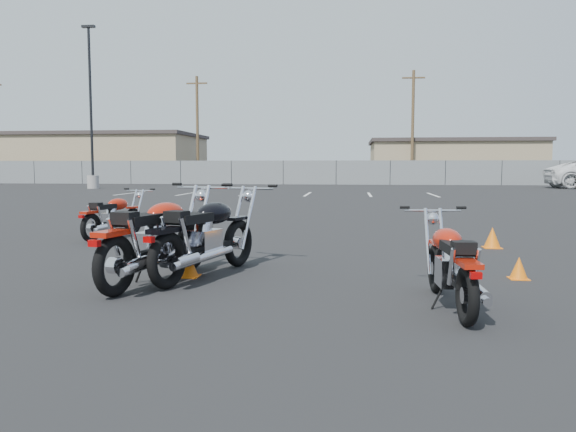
# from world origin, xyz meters

# --- Properties ---
(ground) EXTENTS (120.00, 120.00, 0.00)m
(ground) POSITION_xyz_m (0.00, 0.00, 0.00)
(ground) COLOR black
(ground) RESTS_ON ground
(motorcycle_front_red) EXTENTS (0.82, 1.86, 0.91)m
(motorcycle_front_red) POSITION_xyz_m (-3.37, 2.80, 0.42)
(motorcycle_front_red) COLOR black
(motorcycle_front_red) RESTS_ON ground
(motorcycle_second_black) EXTENTS (1.19, 2.24, 1.11)m
(motorcycle_second_black) POSITION_xyz_m (-0.66, -0.65, 0.51)
(motorcycle_second_black) COLOR black
(motorcycle_second_black) RESTS_ON ground
(motorcycle_third_red) EXTENTS (1.04, 2.30, 1.13)m
(motorcycle_third_red) POSITION_xyz_m (-1.15, -1.03, 0.52)
(motorcycle_third_red) COLOR black
(motorcycle_third_red) RESTS_ON ground
(motorcycle_rear_red) EXTENTS (0.72, 1.88, 0.92)m
(motorcycle_rear_red) POSITION_xyz_m (2.05, -1.86, 0.42)
(motorcycle_rear_red) COLOR black
(motorcycle_rear_red) RESTS_ON ground
(training_cone_near) EXTENTS (0.29, 0.29, 0.35)m
(training_cone_near) POSITION_xyz_m (3.44, 2.28, 0.17)
(training_cone_near) COLOR orange
(training_cone_near) RESTS_ON ground
(training_cone_far) EXTENTS (0.23, 0.23, 0.27)m
(training_cone_far) POSITION_xyz_m (3.11, -0.36, 0.13)
(training_cone_far) COLOR orange
(training_cone_far) RESTS_ON ground
(training_cone_extra) EXTENTS (0.27, 0.27, 0.32)m
(training_cone_extra) POSITION_xyz_m (-0.90, -0.67, 0.16)
(training_cone_extra) COLOR orange
(training_cone_extra) RESTS_ON ground
(light_pole_west) EXTENTS (0.80, 0.70, 9.81)m
(light_pole_west) POSITION_xyz_m (-14.68, 25.71, 2.52)
(light_pole_west) COLOR #9B9792
(light_pole_west) RESTS_ON ground
(chainlink_fence) EXTENTS (80.06, 0.06, 1.80)m
(chainlink_fence) POSITION_xyz_m (-0.00, 35.00, 0.90)
(chainlink_fence) COLOR slate
(chainlink_fence) RESTS_ON ground
(tan_building_west) EXTENTS (18.40, 10.40, 4.30)m
(tan_building_west) POSITION_xyz_m (-22.00, 42.00, 2.16)
(tan_building_west) COLOR #9D8965
(tan_building_west) RESTS_ON ground
(tan_building_east) EXTENTS (14.40, 9.40, 3.70)m
(tan_building_east) POSITION_xyz_m (10.00, 44.00, 1.86)
(tan_building_east) COLOR #9D8965
(tan_building_east) RESTS_ON ground
(utility_pole_b) EXTENTS (1.80, 0.24, 9.00)m
(utility_pole_b) POSITION_xyz_m (-12.00, 40.00, 4.69)
(utility_pole_b) COLOR #4F3B24
(utility_pole_b) RESTS_ON ground
(utility_pole_c) EXTENTS (1.80, 0.24, 9.00)m
(utility_pole_c) POSITION_xyz_m (6.00, 39.00, 4.69)
(utility_pole_c) COLOR #4F3B24
(utility_pole_c) RESTS_ON ground
(parking_line_stripes) EXTENTS (15.12, 4.00, 0.01)m
(parking_line_stripes) POSITION_xyz_m (-2.50, 20.00, 0.00)
(parking_line_stripes) COLOR silver
(parking_line_stripes) RESTS_ON ground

